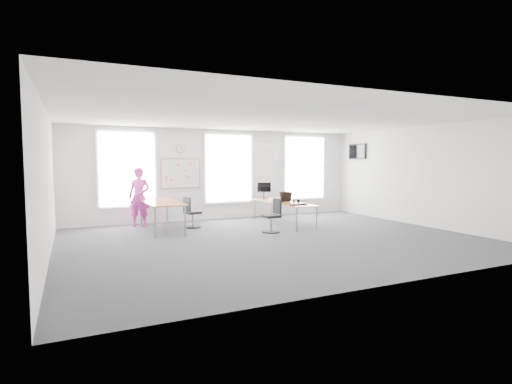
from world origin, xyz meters
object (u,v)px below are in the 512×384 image
headphones (296,201)px  monitor (264,189)px  desk_left (162,204)px  keyboard (298,204)px  chair_right (273,218)px  chair_left (191,214)px  desk_right (283,203)px  person (139,197)px

headphones → monitor: monitor is taller
headphones → monitor: bearing=114.6°
desk_left → keyboard: (3.57, -1.44, -0.03)m
keyboard → chair_right: bearing=170.3°
chair_right → chair_left: size_ratio=1.02×
chair_left → headphones: size_ratio=4.64×
desk_right → desk_left: size_ratio=1.29×
desk_right → chair_right: size_ratio=3.13×
chair_left → desk_left: bearing=87.6°
desk_left → headphones: bearing=-13.9°
headphones → keyboard: bearing=-95.9°
desk_right → monitor: size_ratio=5.44×
desk_right → headphones: headphones is taller
person → keyboard: person is taller
desk_right → desk_left: bearing=173.4°
desk_right → monitor: (-0.05, 1.23, 0.36)m
desk_right → monitor: bearing=92.2°
person → headphones: bearing=0.3°
chair_left → monitor: monitor is taller
person → chair_left: bearing=-7.7°
desk_right → monitor: monitor is taller
chair_right → person: size_ratio=0.52×
keyboard → monitor: monitor is taller
monitor → keyboard: bearing=-78.7°
chair_left → keyboard: chair_left is taller
headphones → monitor: 1.78m
chair_left → keyboard: 3.13m
desk_right → headphones: bearing=-73.1°
chair_left → headphones: chair_left is taller
chair_right → chair_left: 2.48m
desk_right → monitor: 1.28m
desk_left → keyboard: bearing=-21.9°
desk_right → chair_right: (-0.92, -1.12, -0.25)m
desk_left → chair_right: size_ratio=2.43×
headphones → chair_right: bearing=-133.1°
chair_right → monitor: monitor is taller
desk_left → desk_right: bearing=-6.6°
keyboard → desk_right: bearing=70.1°
chair_left → person: (-1.34, 0.85, 0.48)m
chair_left → desk_right: bearing=-113.9°
desk_left → person: size_ratio=1.27×
desk_left → headphones: desk_left is taller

